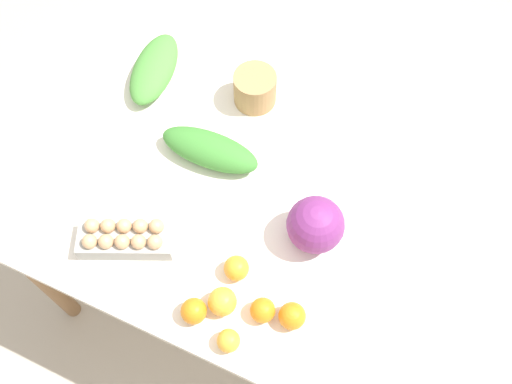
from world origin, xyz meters
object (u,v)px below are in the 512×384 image
orange_2 (263,310)px  orange_4 (228,341)px  orange_0 (222,302)px  cabbage_purple (315,225)px  egg_carton (125,238)px  orange_5 (193,311)px  orange_3 (292,316)px  paper_bag (255,89)px  orange_1 (236,268)px  greens_bunch_dandelion (210,150)px  greens_bunch_beet_tops (154,69)px

orange_2 → orange_4: bearing=-113.9°
orange_0 → cabbage_purple: bearing=63.3°
egg_carton → orange_5: bearing=134.7°
orange_2 → orange_3: size_ratio=0.93×
orange_0 → orange_3: (0.19, 0.04, -0.00)m
egg_carton → paper_bag: size_ratio=2.07×
orange_1 → orange_2: size_ratio=1.03×
cabbage_purple → orange_0: 0.34m
cabbage_purple → orange_1: 0.26m
orange_0 → orange_1: bearing=93.8°
orange_0 → orange_3: size_ratio=1.07×
cabbage_purple → greens_bunch_dandelion: (-0.40, 0.12, -0.04)m
paper_bag → greens_bunch_beet_tops: 0.36m
greens_bunch_beet_tops → orange_3: bearing=-37.9°
paper_bag → orange_0: (0.22, -0.69, -0.02)m
orange_1 → orange_4: (0.07, -0.19, -0.00)m
paper_bag → orange_4: 0.83m
greens_bunch_dandelion → orange_4: (0.31, -0.51, -0.01)m
paper_bag → orange_2: paper_bag is taller
orange_1 → orange_3: size_ratio=0.96×
egg_carton → greens_bunch_dandelion: 0.38m
orange_1 → cabbage_purple: bearing=51.1°
paper_bag → greens_bunch_beet_tops: paper_bag is taller
greens_bunch_dandelion → orange_0: size_ratio=3.99×
orange_0 → orange_1: 0.11m
orange_2 → orange_4: orange_2 is taller
paper_bag → orange_0: 0.72m
orange_4 → orange_3: bearing=45.3°
greens_bunch_beet_tops → paper_bag: bearing=8.6°
greens_bunch_dandelion → greens_bunch_beet_tops: bearing=146.3°
egg_carton → greens_bunch_dandelion: (0.09, 0.37, 0.00)m
orange_5 → egg_carton: bearing=158.6°
cabbage_purple → egg_carton: bearing=-153.2°
greens_bunch_dandelion → orange_2: greens_bunch_dandelion is taller
orange_0 → egg_carton: bearing=171.1°
egg_carton → orange_2: egg_carton is taller
orange_5 → orange_1: bearing=71.3°
orange_0 → orange_4: bearing=-55.4°
orange_1 → orange_3: (0.20, -0.06, 0.00)m
orange_1 → orange_3: 0.21m
orange_1 → orange_0: bearing=-86.2°
greens_bunch_beet_tops → orange_2: (0.68, -0.61, -0.01)m
orange_3 → orange_5: 0.27m
orange_3 → orange_5: (-0.25, -0.10, -0.00)m
egg_carton → orange_5: egg_carton is taller
cabbage_purple → orange_2: 0.29m
orange_3 → paper_bag: bearing=122.2°
greens_bunch_dandelion → egg_carton: bearing=-103.9°
cabbage_purple → greens_bunch_dandelion: cabbage_purple is taller
cabbage_purple → orange_3: cabbage_purple is taller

